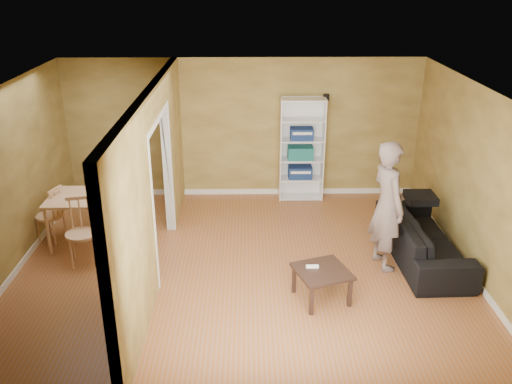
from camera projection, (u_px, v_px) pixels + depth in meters
room_shell at (242, 184)px, 7.45m from camera, size 6.50×6.50×6.50m
partition at (154, 185)px, 7.44m from camera, size 0.22×5.50×2.60m
wall_speaker at (326, 97)px, 9.72m from camera, size 0.10×0.10×0.10m
sofa at (424, 231)px, 8.06m from camera, size 2.29×1.04×0.86m
person at (388, 195)px, 7.57m from camera, size 0.95×0.82×2.24m
bookshelf at (301, 149)px, 10.00m from camera, size 0.81×0.35×1.92m
paper_box_navy_a at (300, 172)px, 10.13m from camera, size 0.44×0.28×0.22m
paper_box_teal at (300, 153)px, 9.98m from camera, size 0.46×0.30×0.24m
paper_box_navy_b at (302, 134)px, 9.84m from camera, size 0.41×0.27×0.21m
coffee_table at (322, 275)px, 7.04m from camera, size 0.65×0.65×0.44m
game_controller at (312, 266)px, 7.07m from camera, size 0.16×0.04×0.03m
dining_table at (91, 201)px, 8.37m from camera, size 1.29×0.86×0.80m
chair_left at (49, 214)px, 8.53m from camera, size 0.53×0.53×0.93m
chair_near at (81, 232)px, 7.87m from camera, size 0.55×0.55×1.00m
chair_far at (102, 198)px, 9.09m from camera, size 0.50×0.50×0.95m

